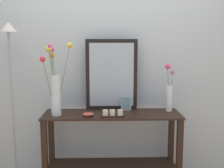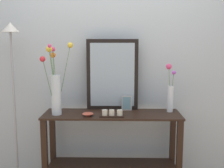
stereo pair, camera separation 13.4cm
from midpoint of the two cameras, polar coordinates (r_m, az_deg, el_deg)
The scene contains 9 objects.
wall_back at distance 3.14m, azimuth -1.40°, elevation 5.34°, with size 6.40×0.08×2.70m, color #B2BCC1.
console_table at distance 2.98m, azimuth -1.32°, elevation -11.72°, with size 1.41×0.43×0.80m.
mirror_leaning at distance 3.00m, azimuth -1.46°, elevation 1.90°, with size 0.55×0.03×0.76m.
tall_vase_left at distance 2.84m, azimuth -12.83°, elevation -0.63°, with size 0.29×0.29×0.73m.
vase_right at distance 3.00m, azimuth 10.38°, elevation -1.68°, with size 0.10×0.13×0.50m.
candle_tray at distance 2.76m, azimuth -1.23°, elevation -6.11°, with size 0.24×0.09×0.07m.
picture_frame_small at distance 3.00m, azimuth 1.61°, elevation -3.90°, with size 0.11×0.01×0.16m.
decorative_bowl at distance 2.79m, azimuth -6.25°, elevation -6.16°, with size 0.11×0.11×0.04m.
floor_lamp at distance 3.09m, azimuth -21.21°, elevation 1.32°, with size 0.24×0.24×1.73m.
Camera 1 is at (-0.08, -2.80, 1.52)m, focal length 44.64 mm.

